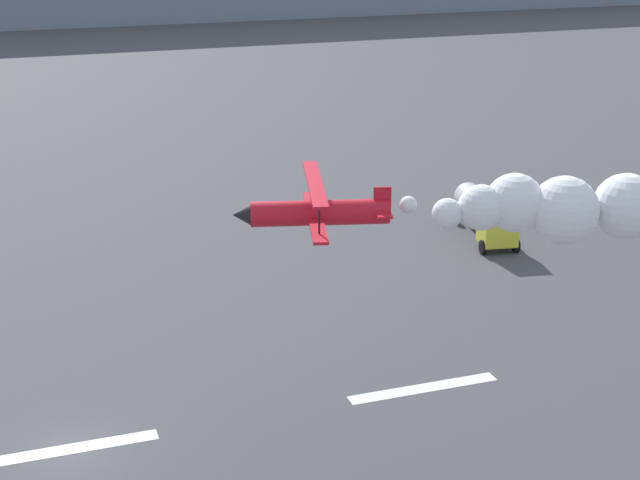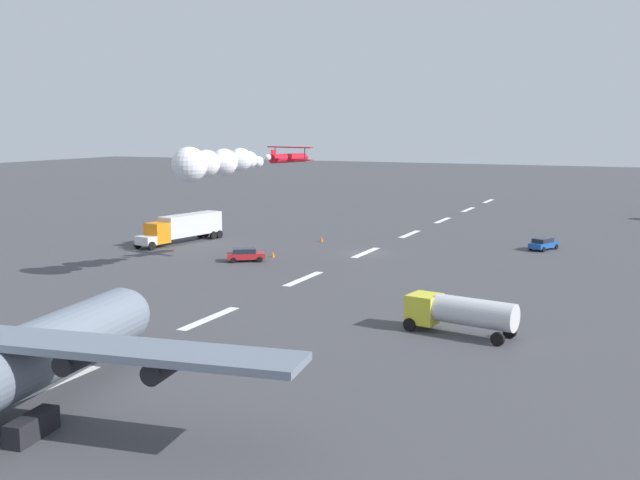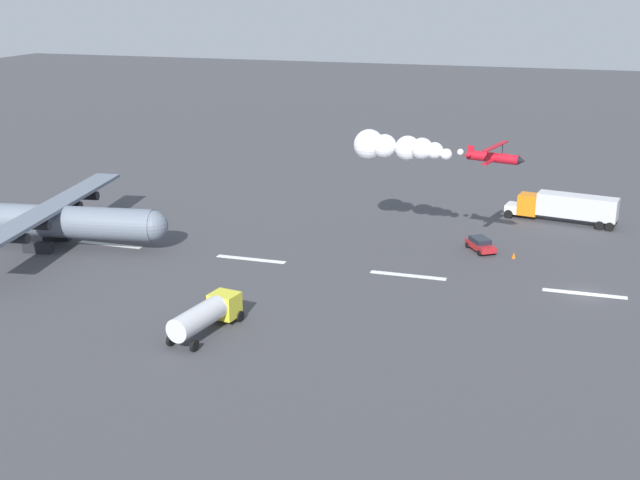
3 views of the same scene
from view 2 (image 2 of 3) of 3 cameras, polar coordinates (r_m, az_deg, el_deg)
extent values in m
plane|color=#424247|center=(93.01, 3.47, -0.96)|extent=(440.00, 440.00, 0.00)
cube|color=white|center=(160.08, 12.59, 2.89)|extent=(8.00, 0.90, 0.01)
cube|color=white|center=(143.02, 11.11, 2.27)|extent=(8.00, 0.90, 0.01)
cube|color=white|center=(126.11, 9.24, 1.48)|extent=(8.00, 0.90, 0.01)
cube|color=white|center=(109.40, 6.79, 0.45)|extent=(8.00, 0.90, 0.01)
cube|color=white|center=(93.01, 3.47, -0.96)|extent=(8.00, 0.90, 0.01)
cube|color=white|center=(77.15, -1.24, -2.94)|extent=(8.00, 0.90, 0.01)
cube|color=white|center=(62.21, -8.34, -5.87)|extent=(8.00, 0.90, 0.01)
cube|color=white|center=(49.04, -19.71, -10.29)|extent=(8.00, 0.90, 0.01)
cylinder|color=slate|center=(42.73, -22.80, -8.99)|extent=(23.92, 7.13, 3.69)
sphere|color=slate|center=(52.05, -14.63, -5.48)|extent=(3.51, 3.51, 3.51)
cube|color=slate|center=(42.28, -22.93, -6.84)|extent=(7.93, 32.48, 0.40)
cylinder|color=black|center=(38.05, -11.83, -9.43)|extent=(2.54, 1.44, 1.10)
cylinder|color=black|center=(40.48, -17.99, -8.57)|extent=(2.54, 1.44, 1.10)
cube|color=black|center=(41.40, -20.89, -13.03)|extent=(3.31, 1.46, 1.20)
cylinder|color=red|center=(84.70, -2.39, 6.19)|extent=(5.54, 2.34, 1.01)
cube|color=red|center=(84.85, -2.30, 6.10)|extent=(2.13, 6.23, 0.12)
cube|color=red|center=(84.81, -2.30, 7.01)|extent=(2.13, 6.23, 0.12)
cylinder|color=black|center=(86.29, -3.40, 6.58)|extent=(0.08, 0.08, 1.35)
cylinder|color=black|center=(83.39, -1.16, 6.52)|extent=(0.08, 0.08, 1.35)
cube|color=red|center=(82.85, -3.52, 6.44)|extent=(0.70, 0.27, 1.10)
cube|color=red|center=(82.87, -3.52, 6.17)|extent=(1.08, 2.09, 0.08)
cone|color=black|center=(87.03, -1.04, 6.27)|extent=(0.89, 1.00, 0.85)
sphere|color=white|center=(81.98, -3.95, 6.24)|extent=(0.70, 0.70, 0.70)
sphere|color=white|center=(80.84, -4.72, 5.91)|extent=(1.24, 1.24, 1.24)
sphere|color=white|center=(79.89, -5.41, 6.03)|extent=(1.86, 1.86, 1.86)
sphere|color=white|center=(78.74, -6.02, 6.06)|extent=(2.40, 2.40, 2.40)
sphere|color=white|center=(77.73, -7.26, 5.84)|extent=(2.78, 2.78, 2.78)
sphere|color=white|center=(75.68, -8.55, 5.74)|extent=(2.69, 2.69, 2.69)
sphere|color=white|center=(74.45, -9.82, 5.63)|extent=(3.45, 3.45, 3.45)
cube|color=silver|center=(97.79, -13.01, -0.04)|extent=(2.01, 2.74, 1.10)
cube|color=orange|center=(99.03, -12.17, 0.53)|extent=(2.80, 2.88, 2.60)
cube|color=silver|center=(103.16, -9.73, 1.17)|extent=(10.00, 4.16, 2.80)
cylinder|color=black|center=(96.83, -12.59, -0.44)|extent=(1.14, 0.54, 1.10)
cylinder|color=black|center=(104.74, -8.05, 0.36)|extent=(1.14, 0.54, 1.10)
cylinder|color=black|center=(105.61, -7.61, 0.43)|extent=(1.14, 0.54, 1.10)
cylinder|color=black|center=(98.66, -13.57, -0.31)|extent=(1.14, 0.54, 1.10)
cylinder|color=black|center=(106.44, -9.04, 0.47)|extent=(1.14, 0.54, 1.10)
cylinder|color=black|center=(107.30, -8.60, 0.54)|extent=(1.14, 0.54, 1.10)
cube|color=yellow|center=(58.69, 7.87, -5.13)|extent=(2.74, 2.58, 2.20)
cylinder|color=silver|center=(56.96, 11.62, -5.40)|extent=(3.12, 6.37, 2.10)
cylinder|color=black|center=(58.19, 6.78, -6.35)|extent=(0.49, 1.04, 1.00)
cylinder|color=black|center=(55.42, 13.25, -7.29)|extent=(0.49, 1.04, 1.00)
cylinder|color=black|center=(60.26, 7.85, -5.85)|extent=(0.49, 1.04, 1.00)
cylinder|color=black|center=(57.59, 14.13, -6.71)|extent=(0.49, 1.04, 1.00)
cube|color=#B21E23|center=(87.24, -5.60, -1.20)|extent=(3.88, 4.55, 0.65)
cube|color=#1E232D|center=(87.12, -5.74, -0.81)|extent=(2.80, 3.05, 0.55)
cylinder|color=black|center=(88.28, -4.67, -1.28)|extent=(0.54, 0.65, 0.64)
cylinder|color=black|center=(88.10, -6.61, -1.33)|extent=(0.54, 0.65, 0.64)
cylinder|color=black|center=(86.52, -4.57, -1.48)|extent=(0.54, 0.65, 0.64)
cylinder|color=black|center=(86.33, -6.55, -1.54)|extent=(0.54, 0.65, 0.64)
cube|color=#194CA5|center=(98.94, 16.52, -0.35)|extent=(4.74, 3.32, 0.65)
cube|color=#1E232D|center=(98.68, 16.47, -0.01)|extent=(3.06, 2.52, 0.55)
cylinder|color=black|center=(100.75, 16.51, -0.38)|extent=(0.68, 0.44, 0.64)
cylinder|color=black|center=(98.13, 15.60, -0.57)|extent=(0.68, 0.44, 0.64)
cylinder|color=black|center=(99.87, 17.40, -0.49)|extent=(0.68, 0.44, 0.64)
cylinder|color=black|center=(97.23, 16.51, -0.69)|extent=(0.68, 0.44, 0.64)
cone|color=orange|center=(101.48, 0.12, 0.08)|extent=(0.44, 0.44, 0.75)
cone|color=orange|center=(89.86, -3.58, -1.06)|extent=(0.44, 0.44, 0.75)
camera|label=1|loc=(113.41, -15.45, 12.48)|focal=53.89mm
camera|label=3|loc=(96.18, 55.13, 13.34)|focal=46.11mm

